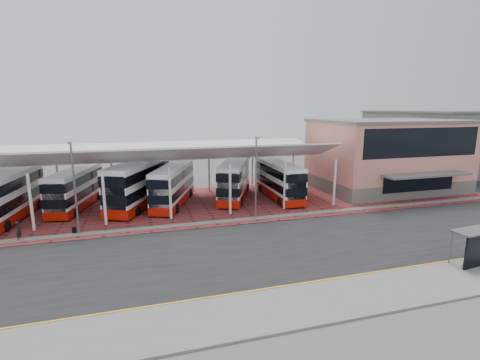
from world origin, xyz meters
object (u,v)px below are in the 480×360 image
(bus_1, at_px, (76,189))
(terminal, at_px, (387,154))
(bus_0, at_px, (8,197))
(pedestrian, at_px, (19,231))
(bus_4, at_px, (235,180))
(bus_shelter, at_px, (478,244))
(bus_3, at_px, (173,185))
(bus_2, at_px, (139,184))
(bus_5, at_px, (279,180))

(bus_1, bearing_deg, terminal, 11.42)
(bus_0, bearing_deg, pedestrian, -61.20)
(terminal, distance_m, bus_4, 21.00)
(bus_4, distance_m, bus_shelter, 25.08)
(bus_0, height_order, bus_3, bus_0)
(bus_2, bearing_deg, bus_4, 25.53)
(bus_1, distance_m, bus_2, 6.69)
(bus_1, height_order, bus_5, bus_5)
(bus_0, distance_m, bus_2, 12.36)
(bus_shelter, bearing_deg, pedestrian, 150.39)
(bus_3, height_order, bus_5, bus_3)
(bus_1, distance_m, bus_shelter, 36.88)
(bus_1, relative_size, bus_shelter, 3.33)
(terminal, height_order, bus_1, terminal)
(bus_2, height_order, bus_3, bus_2)
(terminal, relative_size, bus_shelter, 5.86)
(bus_0, height_order, bus_1, bus_0)
(terminal, xyz_separation_m, pedestrian, (-41.51, -7.63, -3.80))
(bus_3, xyz_separation_m, bus_5, (12.53, -0.59, -0.01))
(bus_4, xyz_separation_m, bus_5, (5.16, -1.42, -0.08))
(bus_3, bearing_deg, pedestrian, -130.21)
(terminal, distance_m, bus_3, 28.33)
(bus_2, height_order, bus_5, bus_2)
(bus_0, relative_size, bus_3, 1.08)
(terminal, relative_size, bus_2, 1.52)
(bus_1, distance_m, bus_4, 17.62)
(bus_0, xyz_separation_m, bus_1, (5.61, 2.64, -0.23))
(bus_2, bearing_deg, bus_5, 20.03)
(bus_0, relative_size, bus_5, 1.10)
(bus_4, bearing_deg, bus_0, -151.84)
(bus_3, xyz_separation_m, bus_4, (7.37, 0.83, 0.06))
(terminal, bearing_deg, bus_3, -179.76)
(bus_4, bearing_deg, pedestrian, -134.82)
(bus_1, bearing_deg, pedestrian, -95.38)
(bus_4, relative_size, bus_5, 1.04)
(bus_0, distance_m, bus_3, 15.90)
(bus_shelter, bearing_deg, bus_2, 129.28)
(terminal, xyz_separation_m, bus_0, (-44.08, -1.30, -2.28))
(bus_2, height_order, pedestrian, bus_2)
(bus_0, distance_m, bus_1, 6.21)
(bus_2, xyz_separation_m, bus_5, (16.15, -1.15, -0.31))
(bus_0, distance_m, bus_5, 28.39)
(bus_0, relative_size, bus_4, 1.05)
(bus_1, height_order, bus_2, bus_2)
(bus_2, bearing_deg, bus_3, 15.39)
(terminal, bearing_deg, bus_5, -177.40)
(pedestrian, bearing_deg, bus_shelter, -106.35)
(terminal, xyz_separation_m, bus_1, (-38.46, 1.33, -2.52))
(bus_1, relative_size, bus_5, 0.99)
(bus_0, distance_m, bus_shelter, 40.00)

